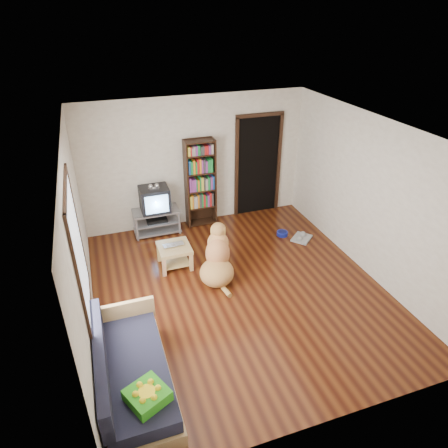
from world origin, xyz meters
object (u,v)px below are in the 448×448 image
object	(u,v)px
coffee_table	(174,252)
laptop	(174,246)
dog_bowl	(282,233)
bookshelf	(200,179)
green_cushion	(147,395)
sofa	(131,374)
grey_rag	(302,238)
tv_stand	(157,220)
crt_tv	(154,199)
dog	(218,259)

from	to	relation	value
coffee_table	laptop	bearing A→B (deg)	-90.00
dog_bowl	bookshelf	bearing A→B (deg)	143.58
green_cushion	sofa	world-z (taller)	sofa
green_cushion	bookshelf	distance (m)	4.64
grey_rag	tv_stand	size ratio (longest dim) A/B	0.44
dog_bowl	crt_tv	size ratio (longest dim) A/B	0.38
green_cushion	coffee_table	xyz separation A→B (m)	(0.93, 2.90, -0.20)
bookshelf	sofa	world-z (taller)	bookshelf
tv_stand	coffee_table	size ratio (longest dim) A/B	1.64
laptop	tv_stand	xyz separation A→B (m)	(-0.08, 1.29, -0.14)
tv_stand	dog	size ratio (longest dim) A/B	0.81
sofa	coffee_table	world-z (taller)	sofa
crt_tv	dog	distance (m)	1.98
dog_bowl	coffee_table	xyz separation A→B (m)	(-2.25, -0.33, 0.24)
tv_stand	laptop	bearing A→B (deg)	-86.51
crt_tv	green_cushion	bearing A→B (deg)	-101.50
laptop	coffee_table	world-z (taller)	laptop
bookshelf	grey_rag	bearing A→B (deg)	-37.05
coffee_table	dog	distance (m)	0.81
laptop	grey_rag	distance (m)	2.59
laptop	coffee_table	size ratio (longest dim) A/B	0.66
tv_stand	bookshelf	bearing A→B (deg)	5.63
coffee_table	dog	size ratio (longest dim) A/B	0.50
tv_stand	dog	bearing A→B (deg)	-68.72
tv_stand	crt_tv	bearing A→B (deg)	90.00
grey_rag	tv_stand	bearing A→B (deg)	155.92
crt_tv	dog	xyz separation A→B (m)	(0.69, -1.81, -0.41)
dog_bowl	crt_tv	xyz separation A→B (m)	(-2.33, 0.95, 0.70)
green_cushion	dog_bowl	bearing A→B (deg)	19.97
crt_tv	sofa	xyz separation A→B (m)	(-0.97, -3.65, -0.48)
tv_stand	coffee_table	xyz separation A→B (m)	(0.08, -1.26, 0.01)
dog_bowl	coffee_table	world-z (taller)	coffee_table
bookshelf	dog	world-z (taller)	bookshelf
coffee_table	dog_bowl	bearing A→B (deg)	8.41
tv_stand	green_cushion	bearing A→B (deg)	-101.56
coffee_table	dog	bearing A→B (deg)	-40.40
green_cushion	crt_tv	bearing A→B (deg)	53.05
green_cushion	dog_bowl	world-z (taller)	green_cushion
grey_rag	coffee_table	distance (m)	2.57
green_cushion	crt_tv	world-z (taller)	crt_tv
crt_tv	grey_rag	bearing A→B (deg)	-24.48
dog_bowl	sofa	size ratio (longest dim) A/B	0.12
laptop	sofa	xyz separation A→B (m)	(-1.05, -2.34, -0.15)
laptop	bookshelf	distance (m)	1.74
coffee_table	grey_rag	bearing A→B (deg)	1.87
green_cushion	coffee_table	size ratio (longest dim) A/B	0.71
dog	tv_stand	bearing A→B (deg)	111.28
sofa	crt_tv	bearing A→B (deg)	75.07
tv_stand	coffee_table	bearing A→B (deg)	-86.43
bookshelf	sofa	distance (m)	4.26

